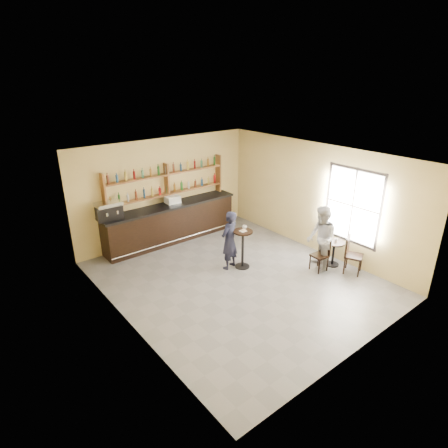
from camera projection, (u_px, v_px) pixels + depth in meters
floor at (237, 279)px, 9.75m from camera, size 7.00×7.00×0.00m
ceiling at (239, 157)px, 8.54m from camera, size 7.00×7.00×0.00m
wall_back at (165, 190)px, 11.68m from camera, size 7.00×0.00×7.00m
wall_front at (366, 280)px, 6.61m from camera, size 7.00×0.00×7.00m
wall_left at (123, 258)px, 7.42m from camera, size 0.00×7.00×7.00m
wall_right at (316, 198)px, 10.88m from camera, size 0.00×7.00×7.00m
window_pane at (353, 206)px, 9.97m from camera, size 0.00×2.00×2.00m
window_frame at (352, 206)px, 9.96m from camera, size 0.04×1.70×2.10m
shelf_unit at (167, 184)px, 11.51m from camera, size 4.00×0.26×1.40m
liquor_bottles at (167, 179)px, 11.44m from camera, size 3.68×0.10×1.00m
bar_counter at (171, 223)px, 11.77m from camera, size 4.46×0.87×1.21m
espresso_machine at (109, 211)px, 10.33m from camera, size 0.77×0.56×0.50m
pastry_case at (172, 200)px, 11.54m from camera, size 0.47×0.39×0.26m
pedestal_table at (243, 249)px, 10.17m from camera, size 0.61×0.61×1.08m
napkin at (243, 231)px, 9.96m from camera, size 0.18×0.18×0.00m
donut at (244, 230)px, 9.95m from camera, size 0.16×0.16×0.04m
cup_pedestal at (245, 227)px, 10.10m from camera, size 0.12×0.12×0.09m
man_main at (229, 240)px, 10.03m from camera, size 0.69×0.55×1.64m
cafe_table at (333, 253)px, 10.36m from camera, size 0.56×0.56×0.71m
cup_cafe at (336, 240)px, 10.23m from camera, size 0.11×0.11×0.09m
chair_west at (320, 255)px, 10.04m from camera, size 0.42×0.42×0.89m
chair_south at (354, 256)px, 9.89m from camera, size 0.58×0.58×1.01m
patron_second at (321, 239)px, 9.93m from camera, size 1.06×1.11×1.80m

